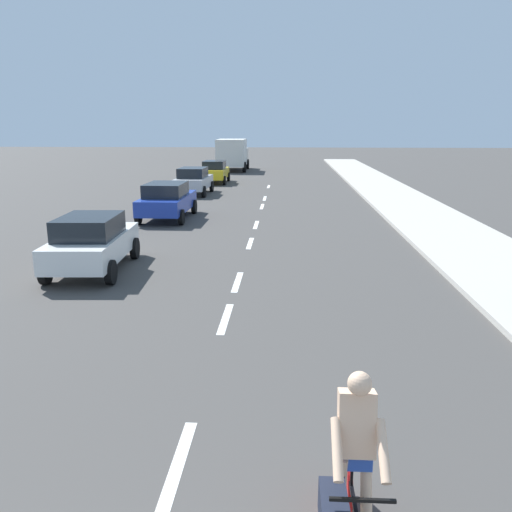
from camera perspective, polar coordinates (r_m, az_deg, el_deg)
name	(u,v)px	position (r m, az deg, el deg)	size (l,w,h in m)	color
ground_plane	(256,225)	(21.36, 0.00, 3.36)	(160.00, 160.00, 0.00)	#423F3D
sidewalk_strip	(425,217)	(24.05, 17.94, 4.05)	(3.60, 80.00, 0.14)	#B2ADA3
lane_stripe_1	(178,464)	(6.80, -8.49, -21.47)	(0.16, 1.80, 0.01)	white
lane_stripe_2	(226,318)	(11.09, -3.34, -6.80)	(0.16, 1.80, 0.01)	white
lane_stripe_3	(237,282)	(13.60, -2.03, -2.83)	(0.16, 1.80, 0.01)	white
lane_stripe_4	(250,243)	(18.04, -0.65, 1.39)	(0.16, 1.80, 0.01)	white
lane_stripe_5	(256,225)	(21.45, 0.01, 3.42)	(0.16, 1.80, 0.01)	white
lane_stripe_6	(262,206)	(26.39, 0.67, 5.41)	(0.16, 1.80, 0.01)	white
lane_stripe_7	(265,198)	(29.39, 0.96, 6.29)	(0.16, 1.80, 0.01)	white
lane_stripe_8	(269,187)	(35.23, 1.38, 7.56)	(0.16, 1.80, 0.01)	white
cyclist	(351,473)	(5.28, 10.25, -22.25)	(0.62, 1.71, 1.82)	black
parked_car_white	(92,241)	(15.13, -17.41, 1.52)	(2.04, 4.06, 1.57)	white
parked_car_blue	(167,200)	(23.06, -9.65, 6.07)	(1.99, 4.27, 1.57)	#1E389E
parked_car_silver	(193,180)	(31.31, -6.82, 8.20)	(1.93, 4.03, 1.57)	#B7BABF
parked_car_yellow	(215,171)	(37.46, -4.51, 9.18)	(1.81, 3.88, 1.57)	gold
delivery_truck	(232,154)	(47.95, -2.58, 11.05)	(2.72, 6.26, 2.80)	beige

